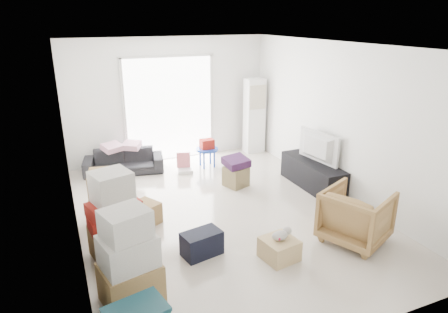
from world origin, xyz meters
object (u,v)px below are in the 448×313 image
ac_tower (254,116)px  television (314,158)px  tv_console (313,174)px  ottoman (236,176)px  wood_crate (279,249)px  kids_table (207,147)px  sofa (123,158)px  armchair (356,214)px

ac_tower → television: 2.37m
ac_tower → tv_console: bearing=-88.8°
ac_tower → tv_console: (0.05, -2.35, -0.62)m
tv_console → ottoman: size_ratio=3.99×
wood_crate → kids_table: bearing=84.3°
ac_tower → ottoman: (-1.27, -1.72, -0.68)m
tv_console → television: 0.32m
wood_crate → television: bearing=45.3°
ac_tower → sofa: size_ratio=1.09×
television → kids_table: television is taller
armchair → wood_crate: 1.27m
kids_table → sofa: bearing=167.9°
wood_crate → armchair: bearing=-1.3°
tv_console → wood_crate: size_ratio=3.55×
television → wood_crate: television is taller
tv_console → television: bearing=0.0°
sofa → armchair: bearing=-46.4°
tv_console → armchair: size_ratio=1.77×
ac_tower → television: bearing=-88.8°
tv_console → kids_table: size_ratio=2.52×
ottoman → wood_crate: bearing=-101.4°
tv_console → sofa: sofa is taller
sofa → ac_tower: bearing=13.8°
ottoman → kids_table: kids_table is taller
wood_crate → tv_console: bearing=45.3°
armchair → wood_crate: bearing=64.3°
television → sofa: 3.86m
television → ottoman: television is taller
television → ottoman: bearing=57.3°
television → wood_crate: (-1.81, -1.83, -0.43)m
wood_crate → sofa: bearing=108.6°
ac_tower → ottoman: size_ratio=4.54×
armchair → kids_table: size_ratio=1.42×
ottoman → wood_crate: ottoman is taller
sofa → kids_table: size_ratio=2.63×
sofa → kids_table: bearing=-1.0°
sofa → wood_crate: bearing=-60.4°
ac_tower → sofa: 3.17m
television → armchair: (-0.57, -1.86, -0.14)m
ottoman → sofa: bearing=139.6°
television → wood_crate: 2.61m
ac_tower → wood_crate: size_ratio=4.04×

